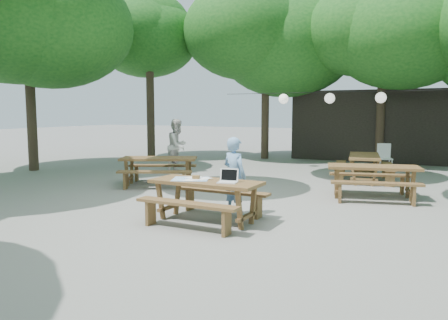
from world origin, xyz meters
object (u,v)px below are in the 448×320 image
at_px(picnic_table_nw, 159,171).
at_px(plastic_chair, 385,163).
at_px(main_picnic_table, 206,200).
at_px(woman, 235,176).
at_px(second_person, 178,146).

xyz_separation_m(picnic_table_nw, plastic_chair, (4.99, 5.85, -0.13)).
distance_m(main_picnic_table, woman, 0.83).
distance_m(woman, plastic_chair, 8.11).
height_order(main_picnic_table, woman, woman).
xyz_separation_m(main_picnic_table, second_person, (-4.01, 5.13, 0.48)).
xyz_separation_m(main_picnic_table, plastic_chair, (1.93, 8.63, -0.13)).
bearing_deg(second_person, woman, -135.98).
bearing_deg(woman, main_picnic_table, 91.45).
xyz_separation_m(main_picnic_table, picnic_table_nw, (-3.06, 2.78, 0.00)).
distance_m(picnic_table_nw, woman, 3.89).
relative_size(main_picnic_table, picnic_table_nw, 0.83).
bearing_deg(second_person, plastic_chair, -59.32).
bearing_deg(second_person, main_picnic_table, -141.76).
bearing_deg(picnic_table_nw, plastic_chair, 23.24).
distance_m(picnic_table_nw, plastic_chair, 7.69).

